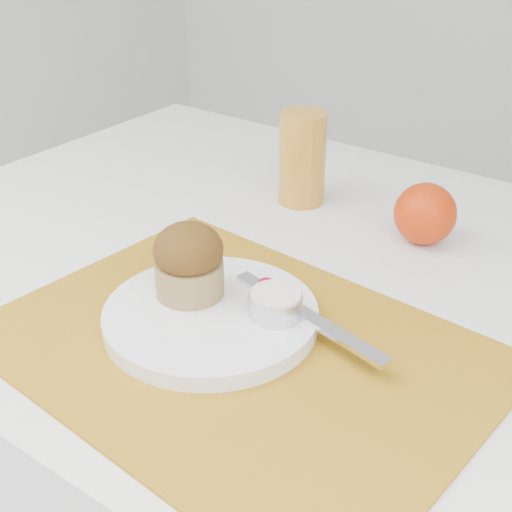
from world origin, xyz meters
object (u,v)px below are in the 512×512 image
Objects in this scene: juice_glass at (302,158)px; plate at (211,316)px; table at (314,496)px; orange at (425,214)px; muffin at (189,261)px.

plate is at bearing -73.13° from juice_glass.
table is 15.13× the size of orange.
table is 9.08× the size of juice_glass.
orange is at bearing 65.81° from muffin.
orange reaches higher than plate.
muffin reaches higher than orange.
orange is (0.06, 0.14, 0.41)m from table.
plate is 2.74× the size of muffin.
juice_glass is (-0.14, 0.16, 0.44)m from table.
juice_glass is (-0.19, 0.01, 0.03)m from orange.
orange is (0.10, 0.31, 0.03)m from plate.
plate reaches higher than table.
orange is 0.60× the size of juice_glass.
juice_glass is at bearing 131.59° from table.
table is at bearing 76.62° from plate.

